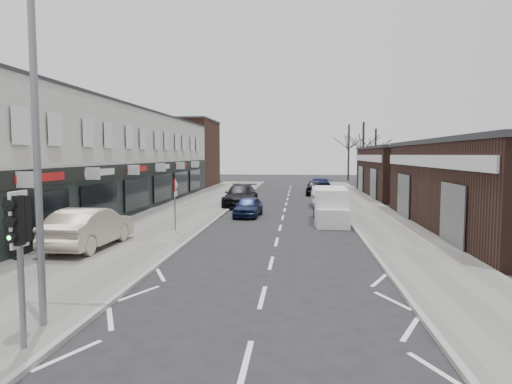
% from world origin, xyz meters
% --- Properties ---
extents(ground, '(160.00, 160.00, 0.00)m').
position_xyz_m(ground, '(0.00, 0.00, 0.00)').
color(ground, black).
rests_on(ground, ground).
extents(pavement_left, '(5.50, 64.00, 0.12)m').
position_xyz_m(pavement_left, '(-6.75, 22.00, 0.06)').
color(pavement_left, slate).
rests_on(pavement_left, ground).
extents(pavement_right, '(3.50, 64.00, 0.12)m').
position_xyz_m(pavement_right, '(5.75, 22.00, 0.06)').
color(pavement_right, slate).
rests_on(pavement_right, ground).
extents(shop_terrace_left, '(8.00, 41.00, 7.10)m').
position_xyz_m(shop_terrace_left, '(-13.50, 19.50, 3.55)').
color(shop_terrace_left, silver).
rests_on(shop_terrace_left, ground).
extents(brick_block_far, '(8.00, 10.00, 8.00)m').
position_xyz_m(brick_block_far, '(-13.50, 45.00, 4.00)').
color(brick_block_far, '#46281E').
rests_on(brick_block_far, ground).
extents(right_unit_far, '(10.00, 16.00, 4.50)m').
position_xyz_m(right_unit_far, '(12.50, 34.00, 2.25)').
color(right_unit_far, '#331D17').
rests_on(right_unit_far, ground).
extents(tree_far_a, '(3.60, 3.60, 8.00)m').
position_xyz_m(tree_far_a, '(9.00, 48.00, 0.00)').
color(tree_far_a, '#382D26').
rests_on(tree_far_a, ground).
extents(tree_far_b, '(3.60, 3.60, 7.50)m').
position_xyz_m(tree_far_b, '(11.50, 54.00, 0.00)').
color(tree_far_b, '#382D26').
rests_on(tree_far_b, ground).
extents(tree_far_c, '(3.60, 3.60, 8.50)m').
position_xyz_m(tree_far_c, '(8.50, 60.00, 0.00)').
color(tree_far_c, '#382D26').
rests_on(tree_far_c, ground).
extents(traffic_light, '(0.28, 0.60, 3.10)m').
position_xyz_m(traffic_light, '(-4.40, -2.02, 2.41)').
color(traffic_light, slate).
rests_on(traffic_light, pavement_left).
extents(street_lamp, '(2.23, 0.22, 8.00)m').
position_xyz_m(street_lamp, '(-4.53, -0.80, 4.62)').
color(street_lamp, slate).
rests_on(street_lamp, pavement_left).
extents(warning_sign, '(0.12, 0.80, 2.70)m').
position_xyz_m(warning_sign, '(-5.16, 12.00, 2.20)').
color(warning_sign, slate).
rests_on(warning_sign, pavement_left).
extents(white_van, '(1.93, 5.16, 1.99)m').
position_xyz_m(white_van, '(2.82, 16.27, 0.94)').
color(white_van, white).
rests_on(white_van, ground).
extents(sedan_on_pavement, '(1.92, 5.06, 1.65)m').
position_xyz_m(sedan_on_pavement, '(-7.55, 7.52, 0.94)').
color(sedan_on_pavement, '#BCAC96').
rests_on(sedan_on_pavement, pavement_left).
extents(pedestrian, '(0.59, 0.44, 1.49)m').
position_xyz_m(pedestrian, '(-9.11, 5.12, 0.87)').
color(pedestrian, black).
rests_on(pedestrian, pavement_left).
extents(parked_car_left_a, '(1.77, 3.83, 1.27)m').
position_xyz_m(parked_car_left_a, '(-2.20, 18.30, 0.64)').
color(parked_car_left_a, '#141F41').
rests_on(parked_car_left_a, ground).
extents(parked_car_left_b, '(2.28, 5.60, 1.62)m').
position_xyz_m(parked_car_left_b, '(-3.40, 23.94, 0.81)').
color(parked_car_left_b, black).
rests_on(parked_car_left_b, ground).
extents(parked_car_right_a, '(1.68, 4.70, 1.54)m').
position_xyz_m(parked_car_right_a, '(2.80, 24.66, 0.77)').
color(parked_car_right_a, silver).
rests_on(parked_car_right_a, ground).
extents(parked_car_right_b, '(2.01, 4.21, 1.39)m').
position_xyz_m(parked_car_right_b, '(2.59, 34.45, 0.69)').
color(parked_car_right_b, black).
rests_on(parked_car_right_b, ground).
extents(parked_car_right_c, '(2.50, 5.33, 1.50)m').
position_xyz_m(parked_car_right_c, '(3.17, 37.97, 0.75)').
color(parked_car_right_c, '#151942').
rests_on(parked_car_right_c, ground).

